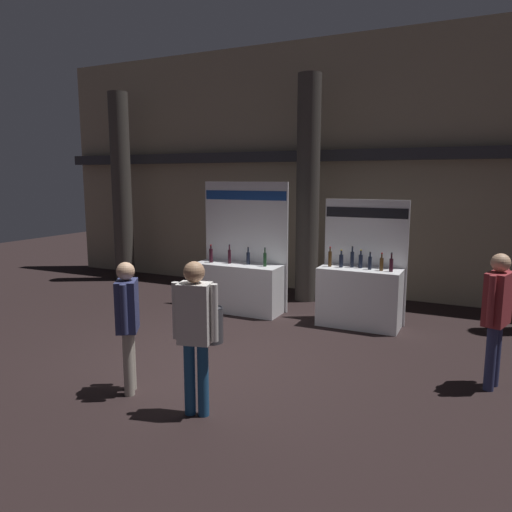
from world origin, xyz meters
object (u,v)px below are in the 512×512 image
at_px(visitor_2, 128,317).
at_px(visitor_3, 195,325).
at_px(trash_bin, 212,325).
at_px(exhibitor_booth_1, 360,292).
at_px(visitor_4, 497,308).
at_px(exhibitor_booth_0, 239,281).

distance_m(visitor_2, visitor_3, 1.06).
bearing_deg(trash_bin, exhibitor_booth_1, 44.63).
distance_m(exhibitor_booth_1, visitor_3, 4.15).
bearing_deg(visitor_2, visitor_3, 51.41).
bearing_deg(exhibitor_booth_1, visitor_3, -101.85).
height_order(exhibitor_booth_1, visitor_3, exhibitor_booth_1).
height_order(exhibitor_booth_1, visitor_4, exhibitor_booth_1).
relative_size(exhibitor_booth_0, visitor_3, 1.46).
xyz_separation_m(exhibitor_booth_0, visitor_4, (4.51, -1.80, 0.43)).
bearing_deg(visitor_3, exhibitor_booth_0, 97.78).
bearing_deg(exhibitor_booth_0, visitor_3, -68.94).
height_order(trash_bin, visitor_4, visitor_4).
bearing_deg(trash_bin, visitor_3, -63.59).
xyz_separation_m(exhibitor_booth_1, visitor_4, (2.12, -1.86, 0.43)).
relative_size(exhibitor_booth_1, visitor_3, 1.29).
distance_m(trash_bin, visitor_3, 2.52).
distance_m(exhibitor_booth_1, trash_bin, 2.71).
bearing_deg(visitor_2, visitor_4, 85.75).
distance_m(exhibitor_booth_0, exhibitor_booth_1, 2.39).
bearing_deg(exhibitor_booth_1, visitor_2, -115.92).
xyz_separation_m(trash_bin, visitor_2, (0.02, -2.02, 0.67)).
bearing_deg(visitor_4, visitor_2, -45.72).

